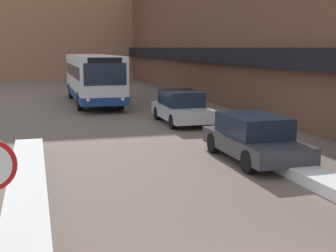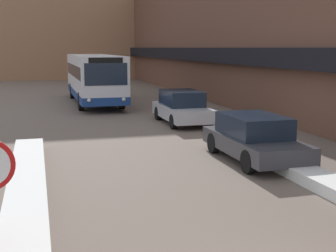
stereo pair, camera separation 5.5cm
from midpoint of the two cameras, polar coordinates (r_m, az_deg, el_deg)
name	(u,v)px [view 2 (the right image)]	position (r m, az deg, el deg)	size (l,w,h in m)	color
building_row_right	(245,28)	(31.50, 9.46, 11.75)	(5.50, 60.00, 9.60)	brown
snow_bank_left	(27,184)	(12.17, -16.67, -6.73)	(0.90, 10.06, 0.35)	silver
snow_bank_right	(284,164)	(14.10, 14.11, -4.48)	(0.90, 8.47, 0.31)	silver
city_bus	(94,77)	(30.02, -8.95, 5.91)	(2.59, 10.87, 3.03)	silver
parked_car_front	(254,138)	(14.84, 10.55, -1.41)	(1.89, 4.37, 1.43)	#38383D
parked_car_middle	(182,107)	(21.78, 1.79, 2.31)	(1.85, 4.36, 1.53)	#B7B7BC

